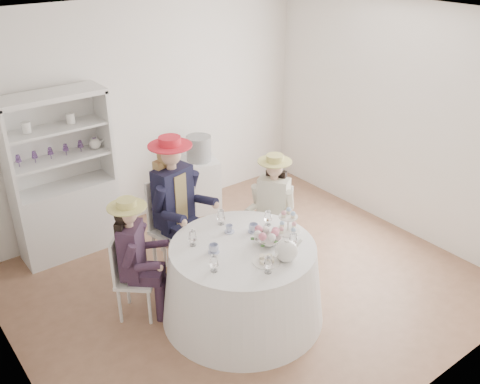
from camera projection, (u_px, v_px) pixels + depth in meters
ground at (246, 284)px, 5.64m from camera, size 4.50×4.50×0.00m
ceiling at (247, 19)px, 4.42m from camera, size 4.50×4.50×0.00m
wall_back at (144, 114)px, 6.45m from camera, size 4.50×0.00×4.50m
wall_front at (428, 264)px, 3.61m from camera, size 4.50×0.00×4.50m
wall_right at (398, 120)px, 6.25m from camera, size 0.00×4.50×4.50m
tea_table at (243, 281)px, 5.04m from camera, size 1.55×1.55×0.78m
hutch at (66, 198)px, 5.95m from camera, size 1.24×0.75×1.87m
side_table at (200, 184)px, 6.98m from camera, size 0.56×0.56×0.70m
hatbox at (199, 148)px, 6.75m from camera, size 0.37×0.37×0.32m
guest_left at (134, 252)px, 4.91m from camera, size 0.53×0.52×1.25m
guest_mid at (175, 199)px, 5.47m from camera, size 0.58×0.62×1.55m
guest_right at (273, 203)px, 5.74m from camera, size 0.54×0.50×1.27m
spare_chair at (177, 219)px, 5.81m from camera, size 0.54×0.54×0.98m
teacup_a at (214, 249)px, 4.76m from camera, size 0.12×0.12×0.07m
teacup_b at (229, 229)px, 5.07m from camera, size 0.09×0.09×0.07m
teacup_c at (254, 228)px, 5.08m from camera, size 0.11×0.11×0.07m
flower_bowl at (268, 241)px, 4.89m from camera, size 0.28×0.28×0.06m
flower_arrangement at (266, 234)px, 4.87m from camera, size 0.20×0.20×0.07m
table_teapot at (287, 251)px, 4.64m from camera, size 0.28×0.20×0.21m
sandwich_plate at (266, 260)px, 4.64m from camera, size 0.25×0.25×0.05m
cupcake_stand at (288, 224)px, 5.06m from camera, size 0.24×0.24×0.23m
stemware_set at (243, 239)px, 4.83m from camera, size 0.94×0.98×0.15m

